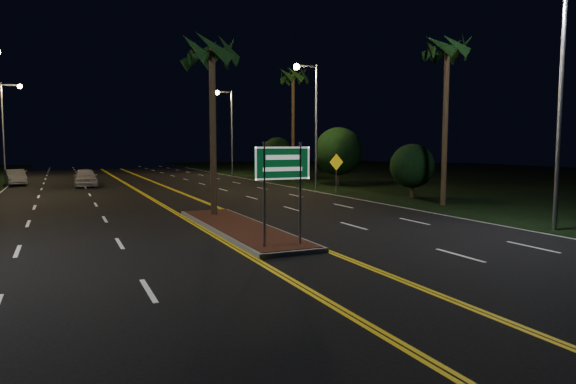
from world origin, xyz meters
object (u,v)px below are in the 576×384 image
streetlight_left_far (7,119)px  palm_median (212,52)px  palm_right_near (447,49)px  car_near (85,176)px  car_far (15,176)px  palm_right_far (293,77)px  shrub_near (412,166)px  streetlight_right_near (554,80)px  highway_sign (283,173)px  streetlight_right_far (228,122)px  streetlight_right_mid (312,111)px  shrub_far (277,154)px  shrub_mid (338,151)px  warning_sign (336,167)px  median_island (239,228)px

streetlight_left_far → palm_median: streetlight_left_far is taller
palm_right_near → car_near: (-16.92, 20.99, -7.38)m
palm_median → car_far: palm_median is taller
palm_right_far → shrub_near: bearing=-87.5°
palm_median → shrub_near: palm_median is taller
streetlight_right_near → car_far: size_ratio=2.05×
highway_sign → car_near: size_ratio=0.64×
streetlight_right_far → palm_right_far: bearing=-79.7°
streetlight_left_far → car_near: bearing=-64.6°
palm_median → streetlight_right_near: bearing=-38.7°
streetlight_right_mid → streetlight_right_far: 20.00m
streetlight_right_far → car_near: (-15.04, -11.01, -4.82)m
shrub_far → shrub_mid: bearing=-89.0°
palm_right_far → shrub_mid: (1.20, -6.00, -6.42)m
highway_sign → warning_sign: (10.80, 15.83, -0.68)m
palm_right_near → shrub_near: (1.00, 4.00, -6.27)m
palm_right_near → car_far: (-22.00, 24.96, -7.48)m
highway_sign → median_island: bearing=90.0°
car_near → car_far: size_ratio=1.14×
palm_right_near → shrub_mid: palm_right_near is taller
highway_sign → car_near: bearing=98.9°
streetlight_left_far → palm_right_far: size_ratio=0.87×
shrub_near → car_far: size_ratio=0.75×
shrub_mid → shrub_far: 12.01m
warning_sign → streetlight_right_mid: bearing=86.1°
palm_median → palm_right_near: size_ratio=0.89×
median_island → shrub_near: shrub_near is taller
shrub_far → car_near: (-18.22, -5.01, -1.50)m
streetlight_right_far → shrub_near: (2.89, -28.00, -3.71)m
highway_sign → shrub_far: 35.96m
car_near → warning_sign: size_ratio=1.90×
palm_right_near → shrub_far: (1.30, 26.00, -5.88)m
palm_right_far → shrub_near: (0.70, -16.00, -7.20)m
streetlight_left_far → car_far: streetlight_left_far is taller
median_island → palm_median: size_ratio=1.23×
streetlight_left_far → shrub_near: bearing=-51.2°
streetlight_right_near → car_near: bearing=117.4°
streetlight_right_near → shrub_far: (3.19, 34.00, -3.32)m
highway_sign → streetlight_left_far: (-10.61, 41.20, 3.25)m
palm_right_near → shrub_near: bearing=76.0°
streetlight_right_near → warning_sign: size_ratio=3.42×
palm_median → shrub_near: 14.93m
median_island → palm_median: 8.00m
median_island → streetlight_left_far: size_ratio=1.14×
palm_right_far → shrub_near: 17.56m
shrub_mid → car_near: (-18.42, 6.99, -1.89)m
car_far → streetlight_right_far: bearing=9.9°
streetlight_left_far → palm_right_far: palm_right_far is taller
car_far → streetlight_left_far: bearing=87.6°
streetlight_right_far → shrub_near: streetlight_right_far is taller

